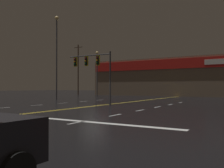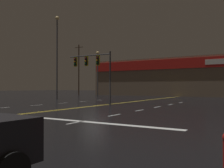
{
  "view_description": "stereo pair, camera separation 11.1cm",
  "coord_description": "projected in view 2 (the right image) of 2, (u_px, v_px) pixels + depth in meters",
  "views": [
    {
      "loc": [
        12.63,
        -18.32,
        1.65
      ],
      "look_at": [
        0.0,
        3.15,
        2.0
      ],
      "focal_mm": 40.0,
      "sensor_mm": 36.0,
      "label": 1
    },
    {
      "loc": [
        12.73,
        -18.27,
        1.65
      ],
      "look_at": [
        0.0,
        3.15,
        2.0
      ],
      "focal_mm": 40.0,
      "sensor_mm": 36.0,
      "label": 2
    }
  ],
  "objects": [
    {
      "name": "ground_plane",
      "position": [
        94.0,
        106.0,
        22.18
      ],
      "size": [
        200.0,
        200.0,
        0.0
      ],
      "primitive_type": "plane",
      "color": "black"
    },
    {
      "name": "utility_pole_row",
      "position": [
        181.0,
        62.0,
        43.84
      ],
      "size": [
        44.79,
        0.26,
        12.78
      ],
      "color": "#4C3828",
      "rests_on": "ground"
    },
    {
      "name": "streetlight_far_median",
      "position": [
        98.0,
        67.0,
        47.43
      ],
      "size": [
        0.56,
        0.56,
        8.54
      ],
      "color": "#59595E",
      "rests_on": "ground"
    },
    {
      "name": "road_markings",
      "position": [
        92.0,
        108.0,
        20.2
      ],
      "size": [
        15.61,
        60.0,
        0.01
      ],
      "color": "gold",
      "rests_on": "ground"
    },
    {
      "name": "traffic_signal_median",
      "position": [
        92.0,
        64.0,
        24.9
      ],
      "size": [
        4.98,
        0.36,
        5.12
      ],
      "color": "#38383D",
      "rests_on": "ground"
    },
    {
      "name": "building_backdrop",
      "position": [
        185.0,
        77.0,
        49.3
      ],
      "size": [
        36.1,
        10.23,
        7.25
      ],
      "color": "#7A6651",
      "rests_on": "ground"
    },
    {
      "name": "streetlight_near_left",
      "position": [
        57.0,
        48.0,
        35.92
      ],
      "size": [
        0.56,
        0.56,
        11.96
      ],
      "color": "#59595E",
      "rests_on": "ground"
    }
  ]
}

